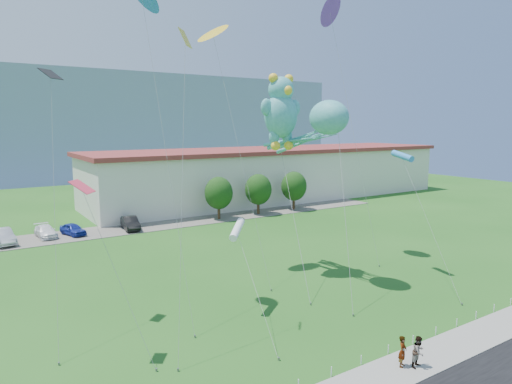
% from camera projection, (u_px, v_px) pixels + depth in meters
% --- Properties ---
extents(ground, '(160.00, 160.00, 0.00)m').
position_uv_depth(ground, '(356.00, 349.00, 24.53)').
color(ground, '#1F5317').
rests_on(ground, ground).
extents(sidewalk, '(80.00, 2.50, 0.10)m').
position_uv_depth(sidewalk, '(397.00, 371.00, 22.24)').
color(sidewalk, gray).
rests_on(sidewalk, ground).
extents(parking_strip, '(70.00, 6.00, 0.06)m').
position_uv_depth(parking_strip, '(140.00, 227.00, 53.56)').
color(parking_strip, '#59544C').
rests_on(parking_strip, ground).
extents(hill_ridge, '(160.00, 50.00, 25.00)m').
position_uv_depth(hill_ridge, '(33.00, 123.00, 122.25)').
color(hill_ridge, '#7491A0').
rests_on(hill_ridge, ground).
extents(warehouse, '(61.00, 15.00, 8.20)m').
position_uv_depth(warehouse, '(276.00, 173.00, 74.44)').
color(warehouse, beige).
rests_on(warehouse, ground).
extents(rope_fence, '(26.05, 0.05, 0.50)m').
position_uv_depth(rope_fence, '(375.00, 354.00, 23.42)').
color(rope_fence, white).
rests_on(rope_fence, ground).
extents(tree_near, '(3.60, 3.60, 5.47)m').
position_uv_depth(tree_near, '(219.00, 193.00, 57.63)').
color(tree_near, '#3F2B19').
rests_on(tree_near, ground).
extents(tree_mid, '(3.60, 3.60, 5.47)m').
position_uv_depth(tree_mid, '(258.00, 189.00, 60.87)').
color(tree_mid, '#3F2B19').
rests_on(tree_mid, ground).
extents(tree_far, '(3.60, 3.60, 5.47)m').
position_uv_depth(tree_far, '(294.00, 186.00, 64.10)').
color(tree_far, '#3F2B19').
rests_on(tree_far, ground).
extents(pedestrian_left, '(0.68, 0.59, 1.57)m').
position_uv_depth(pedestrian_left, '(403.00, 351.00, 22.45)').
color(pedestrian_left, gray).
rests_on(pedestrian_left, sidewalk).
extents(pedestrian_right, '(0.86, 0.72, 1.58)m').
position_uv_depth(pedestrian_right, '(419.00, 352.00, 22.42)').
color(pedestrian_right, gray).
rests_on(pedestrian_right, sidewalk).
extents(parked_car_silver, '(2.34, 4.91, 1.55)m').
position_uv_depth(parked_car_silver, '(2.00, 236.00, 45.75)').
color(parked_car_silver, '#ACADB3').
rests_on(parked_car_silver, parking_strip).
extents(parked_car_white, '(2.04, 4.37, 1.23)m').
position_uv_depth(parked_car_white, '(46.00, 231.00, 48.66)').
color(parked_car_white, white).
rests_on(parked_car_white, parking_strip).
extents(parked_car_blue, '(2.52, 3.98, 1.26)m').
position_uv_depth(parked_car_blue, '(73.00, 229.00, 49.56)').
color(parked_car_blue, navy).
rests_on(parked_car_blue, parking_strip).
extents(parked_car_black, '(2.06, 4.59, 1.46)m').
position_uv_depth(parked_car_black, '(130.00, 223.00, 52.23)').
color(parked_car_black, black).
rests_on(parked_car_black, parking_strip).
extents(octopus_kite, '(3.97, 11.96, 13.72)m').
position_uv_depth(octopus_kite, '(318.00, 127.00, 34.06)').
color(octopus_kite, teal).
rests_on(octopus_kite, ground).
extents(teddy_bear_kite, '(4.14, 7.87, 15.82)m').
position_uv_depth(teddy_bear_kite, '(281.00, 110.00, 35.29)').
color(teddy_bear_kite, teal).
rests_on(teddy_bear_kite, ground).
extents(small_kite_white, '(1.88, 7.95, 5.78)m').
position_uv_depth(small_kite_white, '(237.00, 230.00, 28.97)').
color(small_kite_white, white).
rests_on(small_kite_white, ground).
extents(small_kite_cyan, '(2.47, 8.40, 9.93)m').
position_uv_depth(small_kite_cyan, '(403.00, 157.00, 36.15)').
color(small_kite_cyan, '#2F86D5').
rests_on(small_kite_cyan, ground).
extents(small_kite_black, '(2.17, 6.78, 15.30)m').
position_uv_depth(small_kite_black, '(52.00, 107.00, 26.03)').
color(small_kite_black, black).
rests_on(small_kite_black, ground).
extents(small_kite_purple, '(1.94, 6.52, 22.48)m').
position_uv_depth(small_kite_purple, '(332.00, 18.00, 39.75)').
color(small_kite_purple, purple).
rests_on(small_kite_purple, ground).
extents(small_kite_pink, '(3.01, 3.87, 9.36)m').
position_uv_depth(small_kite_pink, '(90.00, 205.00, 22.35)').
color(small_kite_pink, '#E8334A').
rests_on(small_kite_pink, ground).
extents(small_kite_yellow, '(3.54, 5.24, 17.11)m').
position_uv_depth(small_kite_yellow, '(184.00, 79.00, 24.76)').
color(small_kite_yellow, gold).
rests_on(small_kite_yellow, ground).
extents(small_kite_orange, '(1.80, 8.12, 19.83)m').
position_uv_depth(small_kite_orange, '(214.00, 39.00, 35.99)').
color(small_kite_orange, gold).
rests_on(small_kite_orange, ground).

